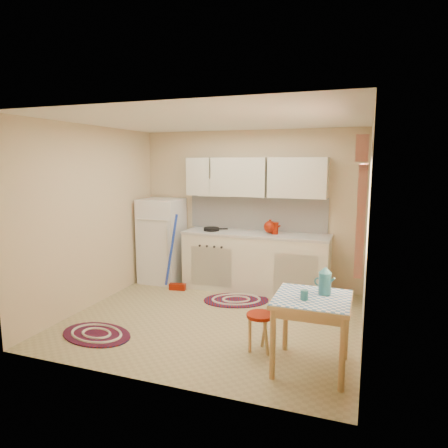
{
  "coord_description": "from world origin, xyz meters",
  "views": [
    {
      "loc": [
        1.77,
        -4.57,
        2.01
      ],
      "look_at": [
        0.05,
        0.25,
        1.21
      ],
      "focal_mm": 32.0,
      "sensor_mm": 36.0,
      "label": 1
    }
  ],
  "objects_px": {
    "fridge": "(162,241)",
    "stool": "(260,333)",
    "base_cabinets": "(255,263)",
    "table": "(311,333)"
  },
  "relations": [
    {
      "from": "fridge",
      "to": "table",
      "type": "xyz_separation_m",
      "value": [
        2.75,
        -2.1,
        -0.34
      ]
    },
    {
      "from": "fridge",
      "to": "stool",
      "type": "distance_m",
      "value": 2.96
    },
    {
      "from": "base_cabinets",
      "to": "table",
      "type": "xyz_separation_m",
      "value": [
        1.14,
        -2.15,
        -0.08
      ]
    },
    {
      "from": "base_cabinets",
      "to": "stool",
      "type": "distance_m",
      "value": 2.07
    },
    {
      "from": "base_cabinets",
      "to": "table",
      "type": "distance_m",
      "value": 2.43
    },
    {
      "from": "fridge",
      "to": "table",
      "type": "height_order",
      "value": "fridge"
    },
    {
      "from": "table",
      "to": "stool",
      "type": "distance_m",
      "value": 0.6
    },
    {
      "from": "table",
      "to": "stool",
      "type": "height_order",
      "value": "table"
    },
    {
      "from": "fridge",
      "to": "table",
      "type": "bearing_deg",
      "value": -37.33
    },
    {
      "from": "base_cabinets",
      "to": "stool",
      "type": "xyz_separation_m",
      "value": [
        0.59,
        -1.97,
        -0.23
      ]
    }
  ]
}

